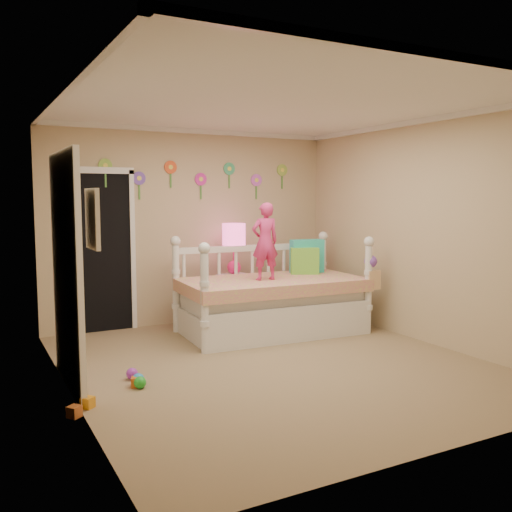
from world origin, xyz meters
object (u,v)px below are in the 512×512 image
child (265,242)px  table_lamp (234,241)px  nightstand (234,298)px  daybed (272,284)px

child → table_lamp: (-0.04, 0.79, -0.04)m
child → nightstand: 1.15m
nightstand → table_lamp: size_ratio=0.97×
child → nightstand: size_ratio=1.43×
table_lamp → nightstand: bearing=-104.0°
daybed → child: child is taller
nightstand → table_lamp: 0.79m
daybed → table_lamp: (-0.17, 0.72, 0.50)m
daybed → table_lamp: table_lamp is taller
child → table_lamp: size_ratio=1.38×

